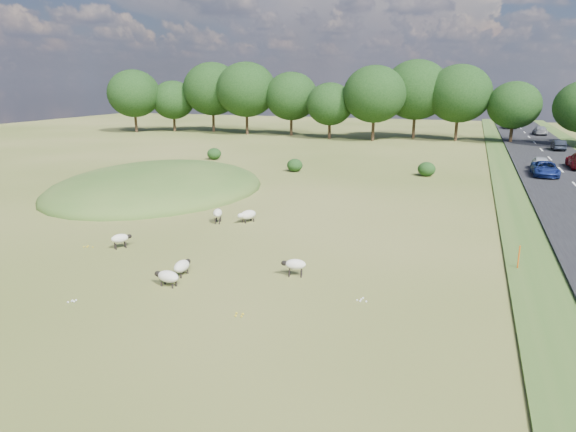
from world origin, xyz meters
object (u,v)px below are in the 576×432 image
(car_3, at_px, (540,130))
(sheep_4, at_px, (248,215))
(car_5, at_px, (559,145))
(car_4, at_px, (541,163))
(car_2, at_px, (545,169))
(sheep_1, at_px, (120,238))
(sheep_2, at_px, (168,276))
(sheep_5, at_px, (218,213))
(car_7, at_px, (510,124))
(sheep_0, at_px, (295,264))
(sheep_3, at_px, (182,266))
(marker_post, at_px, (519,258))

(car_3, bearing_deg, sheep_4, 69.95)
(car_3, bearing_deg, car_5, 90.00)
(car_4, xyz_separation_m, car_5, (3.80, 17.10, -0.01))
(car_4, bearing_deg, car_2, -90.00)
(sheep_1, bearing_deg, sheep_2, -86.76)
(sheep_2, height_order, sheep_4, sheep_4)
(sheep_4, distance_m, car_5, 48.76)
(sheep_1, distance_m, car_5, 56.85)
(sheep_5, height_order, car_2, car_2)
(car_7, bearing_deg, car_5, -82.96)
(car_3, bearing_deg, sheep_0, 76.24)
(sheep_2, bearing_deg, sheep_4, -79.81)
(sheep_3, bearing_deg, sheep_0, -71.93)
(sheep_2, bearing_deg, car_4, -111.55)
(sheep_3, bearing_deg, sheep_4, 5.39)
(sheep_4, distance_m, car_2, 29.65)
(sheep_5, bearing_deg, sheep_0, -153.72)
(marker_post, distance_m, car_5, 47.14)
(car_5, bearing_deg, car_3, -90.00)
(marker_post, xyz_separation_m, sheep_2, (-14.26, -7.06, -0.16))
(sheep_4, bearing_deg, sheep_0, 66.00)
(sheep_3, distance_m, car_3, 75.63)
(marker_post, bearing_deg, sheep_2, -153.65)
(car_3, distance_m, car_5, 20.09)
(marker_post, relative_size, sheep_5, 0.94)
(sheep_2, distance_m, sheep_5, 10.22)
(car_3, relative_size, car_7, 0.93)
(marker_post, bearing_deg, car_2, 81.26)
(car_7, bearing_deg, sheep_2, -102.23)
(marker_post, height_order, sheep_4, marker_post)
(marker_post, bearing_deg, car_3, 83.31)
(sheep_3, height_order, sheep_4, sheep_4)
(sheep_3, bearing_deg, car_5, -22.90)
(marker_post, relative_size, car_3, 0.25)
(car_3, relative_size, car_4, 1.26)
(sheep_0, xyz_separation_m, sheep_1, (-9.88, 0.74, -0.02))
(sheep_4, bearing_deg, marker_post, 106.44)
(sheep_1, bearing_deg, car_7, 22.33)
(sheep_1, relative_size, car_4, 0.28)
(marker_post, xyz_separation_m, car_2, (4.01, 26.08, 0.29))
(marker_post, height_order, car_2, car_2)
(car_7, bearing_deg, marker_post, -92.97)
(sheep_1, xyz_separation_m, sheep_4, (4.19, 6.93, -0.06))
(marker_post, distance_m, sheep_4, 15.60)
(sheep_5, xyz_separation_m, car_2, (20.92, 23.28, 0.27))
(sheep_5, xyz_separation_m, car_4, (20.92, 26.58, 0.28))
(car_4, bearing_deg, car_3, 84.17)
(marker_post, distance_m, car_3, 67.03)
(car_2, height_order, car_4, car_4)
(car_2, xyz_separation_m, car_7, (0.00, 51.17, 0.08))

